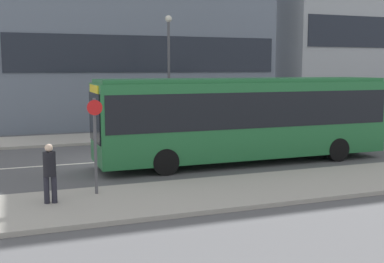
% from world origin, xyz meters
% --- Properties ---
extents(ground_plane, '(120.00, 120.00, 0.00)m').
position_xyz_m(ground_plane, '(0.00, 0.00, 0.00)').
color(ground_plane, '#4F4F51').
extents(sidewalk_near, '(44.00, 3.50, 0.13)m').
position_xyz_m(sidewalk_near, '(0.00, -6.25, 0.07)').
color(sidewalk_near, '#A39E93').
rests_on(sidewalk_near, ground_plane).
extents(sidewalk_far, '(44.00, 3.50, 0.13)m').
position_xyz_m(sidewalk_far, '(0.00, 6.25, 0.07)').
color(sidewalk_far, '#A39E93').
rests_on(sidewalk_far, ground_plane).
extents(lane_centerline, '(41.80, 0.16, 0.01)m').
position_xyz_m(lane_centerline, '(0.00, 0.00, 0.00)').
color(lane_centerline, silver).
rests_on(lane_centerline, ground_plane).
extents(city_bus, '(11.89, 2.55, 3.38)m').
position_xyz_m(city_bus, '(5.06, -2.03, 1.94)').
color(city_bus, '#236B38').
rests_on(city_bus, ground_plane).
extents(parked_car_0, '(4.49, 1.74, 1.32)m').
position_xyz_m(parked_car_0, '(13.36, 3.51, 0.63)').
color(parked_car_0, navy).
rests_on(parked_car_0, ground_plane).
extents(pedestrian_near_stop, '(0.35, 0.34, 1.64)m').
position_xyz_m(pedestrian_near_stop, '(-2.73, -5.90, 1.05)').
color(pedestrian_near_stop, '#23232D').
rests_on(pedestrian_near_stop, sidewalk_near).
extents(bus_stop_sign, '(0.44, 0.12, 2.80)m').
position_xyz_m(bus_stop_sign, '(-1.39, -5.34, 1.76)').
color(bus_stop_sign, '#4C4C51').
rests_on(bus_stop_sign, sidewalk_near).
extents(street_lamp, '(0.36, 0.36, 6.40)m').
position_xyz_m(street_lamp, '(4.32, 5.54, 4.07)').
color(street_lamp, '#4C4C51').
rests_on(street_lamp, sidewalk_far).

